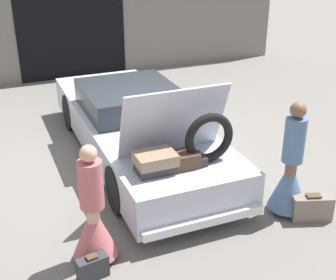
{
  "coord_description": "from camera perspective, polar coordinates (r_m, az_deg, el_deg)",
  "views": [
    {
      "loc": [
        -2.35,
        -7.12,
        3.77
      ],
      "look_at": [
        0.0,
        -1.45,
        0.92
      ],
      "focal_mm": 50.0,
      "sensor_mm": 36.0,
      "label": 1
    }
  ],
  "objects": [
    {
      "name": "ground_plane",
      "position": [
        8.39,
        -3.8,
        -1.82
      ],
      "size": [
        40.0,
        40.0,
        0.0
      ],
      "primitive_type": "plane",
      "color": "slate"
    },
    {
      "name": "garage_wall_back",
      "position": [
        12.67,
        -11.76,
        13.6
      ],
      "size": [
        12.0,
        0.14,
        2.8
      ],
      "color": "slate",
      "rests_on": "ground_plane"
    },
    {
      "name": "car",
      "position": [
        8.15,
        -3.88,
        1.67
      ],
      "size": [
        1.84,
        5.36,
        1.81
      ],
      "color": "#B2B7C6",
      "rests_on": "ground_plane"
    },
    {
      "name": "person_left",
      "position": [
        5.71,
        -9.05,
        -9.69
      ],
      "size": [
        0.55,
        0.55,
        1.55
      ],
      "rotation": [
        0.0,
        0.0,
        -1.72
      ],
      "color": "tan",
      "rests_on": "ground_plane"
    },
    {
      "name": "person_right",
      "position": [
        6.72,
        14.67,
        -4.08
      ],
      "size": [
        0.55,
        0.55,
        1.67
      ],
      "rotation": [
        0.0,
        0.0,
        1.48
      ],
      "color": "brown",
      "rests_on": "ground_plane"
    },
    {
      "name": "suitcase_beside_left_person",
      "position": [
        5.69,
        -9.18,
        -15.09
      ],
      "size": [
        0.38,
        0.21,
        0.31
      ],
      "color": "#2D2D33",
      "rests_on": "ground_plane"
    },
    {
      "name": "suitcase_beside_right_person",
      "position": [
        6.84,
        17.13,
        -7.92
      ],
      "size": [
        0.59,
        0.37,
        0.4
      ],
      "color": "#75665B",
      "rests_on": "ground_plane"
    }
  ]
}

